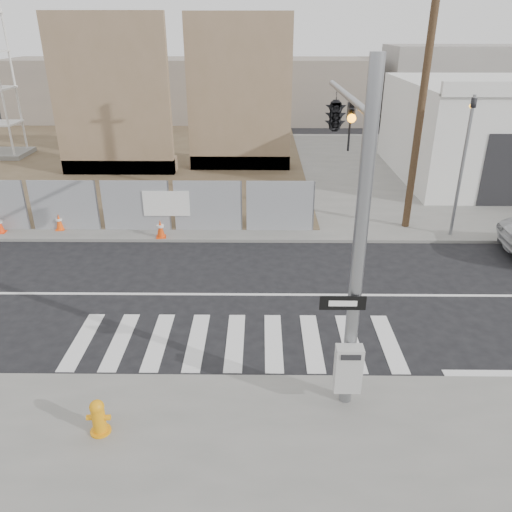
{
  "coord_description": "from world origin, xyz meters",
  "views": [
    {
      "loc": [
        0.66,
        -13.32,
        7.51
      ],
      "look_at": [
        0.52,
        -0.2,
        1.4
      ],
      "focal_mm": 35.0,
      "sensor_mm": 36.0,
      "label": 1
    }
  ],
  "objects_px": {
    "signal_pole": "(342,156)",
    "fire_hydrant": "(98,417)",
    "traffic_cone_c": "(59,222)",
    "traffic_cone_d": "(160,229)"
  },
  "relations": [
    {
      "from": "traffic_cone_c",
      "to": "traffic_cone_d",
      "type": "bearing_deg",
      "value": -10.25
    },
    {
      "from": "signal_pole",
      "to": "traffic_cone_c",
      "type": "xyz_separation_m",
      "value": [
        -9.79,
        7.01,
        -4.34
      ]
    },
    {
      "from": "signal_pole",
      "to": "fire_hydrant",
      "type": "xyz_separation_m",
      "value": [
        -5.02,
        -3.76,
        -4.28
      ]
    },
    {
      "from": "signal_pole",
      "to": "fire_hydrant",
      "type": "distance_m",
      "value": 7.59
    },
    {
      "from": "traffic_cone_d",
      "to": "traffic_cone_c",
      "type": "bearing_deg",
      "value": 169.75
    },
    {
      "from": "signal_pole",
      "to": "traffic_cone_c",
      "type": "distance_m",
      "value": 12.8
    },
    {
      "from": "traffic_cone_c",
      "to": "traffic_cone_d",
      "type": "relative_size",
      "value": 0.91
    },
    {
      "from": "traffic_cone_d",
      "to": "fire_hydrant",
      "type": "bearing_deg",
      "value": -86.41
    },
    {
      "from": "signal_pole",
      "to": "fire_hydrant",
      "type": "height_order",
      "value": "signal_pole"
    },
    {
      "from": "traffic_cone_c",
      "to": "traffic_cone_d",
      "type": "xyz_separation_m",
      "value": [
        4.14,
        -0.75,
        0.03
      ]
    }
  ]
}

